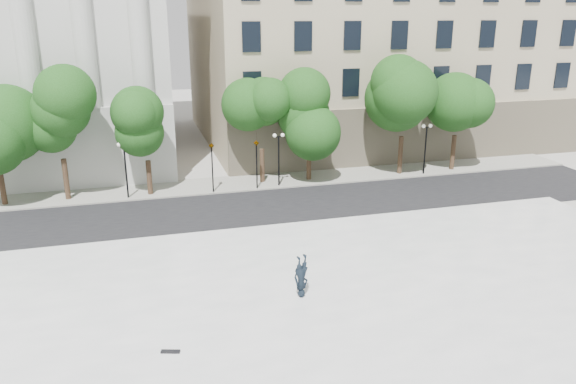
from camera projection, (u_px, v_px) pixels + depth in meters
name	position (u px, v px, depth m)	size (l,w,h in m)	color
ground	(298.00, 381.00, 19.89)	(160.00, 160.00, 0.00)	beige
plaza	(277.00, 331.00, 22.58)	(44.00, 22.00, 0.45)	white
street	(219.00, 213.00, 36.40)	(60.00, 8.00, 0.02)	black
far_sidewalk	(207.00, 186.00, 41.89)	(60.00, 4.00, 0.12)	#98968C
building_east	(378.00, 25.00, 57.24)	(36.00, 26.15, 23.00)	#B9AD8D
traffic_light_west	(211.00, 144.00, 39.29)	(0.57, 1.62, 4.14)	black
traffic_light_east	(256.00, 141.00, 40.10)	(0.55, 1.71, 4.18)	black
person_lying	(301.00, 291.00, 24.80)	(0.71, 0.47, 1.94)	black
skateboard	(170.00, 352.00, 20.77)	(0.71, 0.18, 0.07)	black
street_trees	(204.00, 119.00, 39.74)	(46.08, 4.73, 7.95)	#382619
lamp_posts	(204.00, 154.00, 39.67)	(35.76, 0.28, 4.20)	black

